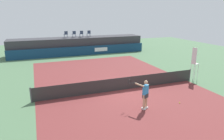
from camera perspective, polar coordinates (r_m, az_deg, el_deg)
The scene contains 14 objects.
ground_plane at distance 18.00m, azimuth -1.21°, elevation -2.27°, with size 48.00×48.00×0.00m, color #4C704C.
court_inner at distance 15.36m, azimuth 2.56°, elevation -5.48°, with size 12.00×22.00×0.00m, color maroon.
sponsor_wall at distance 27.70m, azimuth -8.51°, elevation 5.21°, with size 18.00×0.22×1.20m.
spectator_platform at distance 29.35m, azimuth -9.34°, elevation 6.75°, with size 18.00×2.80×2.20m, color #38383D.
spectator_chair_far_left at distance 28.85m, azimuth -12.59°, elevation 9.62°, with size 0.47×0.47×0.89m.
spectator_chair_left at distance 28.97m, azimuth -10.41°, elevation 9.76°, with size 0.45×0.45×0.89m.
spectator_chair_center at distance 29.12m, azimuth -8.44°, elevation 9.88°, with size 0.46×0.46×0.89m.
spectator_chair_right at distance 29.52m, azimuth -6.42°, elevation 10.02°, with size 0.46×0.46×0.89m.
umpire_chair at distance 18.37m, azimuth 21.74°, elevation 2.11°, with size 0.52×0.52×2.76m.
tennis_net at distance 15.20m, azimuth 2.58°, elevation -3.82°, with size 12.40×0.02×0.95m, color #2D2D2D.
net_post_near at distance 14.09m, azimuth -21.44°, elevation -6.44°, with size 0.10×0.10×1.00m, color #4C4C51.
net_post_far at distance 18.43m, azimuth 20.59°, elevation -1.24°, with size 0.10×0.10×1.00m, color #4C4C51.
tennis_player at distance 12.29m, azimuth 9.05°, elevation -6.42°, with size 1.07×1.03×1.77m.
tennis_ball at distance 13.85m, azimuth 18.11°, elevation -8.57°, with size 0.07×0.07×0.07m, color #D8EA33.
Camera 1 is at (-5.70, -13.15, 5.53)m, focal length 33.22 mm.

